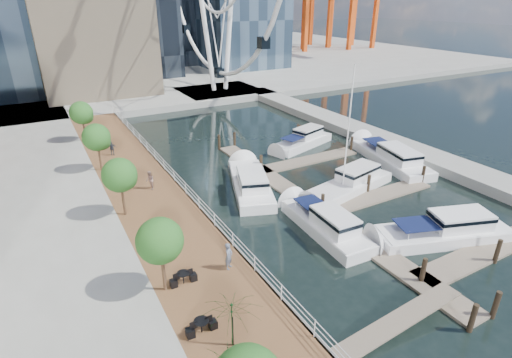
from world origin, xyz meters
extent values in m
plane|color=black|center=(0.00, 0.00, 0.00)|extent=(520.00, 520.00, 0.00)
cube|color=brown|center=(-9.00, 15.00, 0.50)|extent=(6.00, 60.00, 1.00)
cube|color=#595954|center=(-6.00, 15.00, 0.50)|extent=(0.25, 60.00, 1.00)
cube|color=gray|center=(0.00, 102.00, 0.50)|extent=(200.00, 114.00, 1.00)
cube|color=gray|center=(20.00, 20.00, 0.50)|extent=(4.00, 60.00, 1.00)
cube|color=gray|center=(14.00, 52.00, 0.50)|extent=(14.00, 12.00, 1.00)
cube|color=#6D6051|center=(3.00, 10.00, 0.10)|extent=(2.00, 32.00, 0.20)
cube|color=#6D6051|center=(9.00, -2.00, 0.10)|extent=(12.00, 2.00, 0.20)
cube|color=#6D6051|center=(9.00, 8.00, 0.10)|extent=(12.00, 2.00, 0.20)
cube|color=#6D6051|center=(9.00, 18.00, 0.10)|extent=(12.00, 2.00, 0.20)
cylinder|color=white|center=(11.50, 52.00, 14.00)|extent=(0.80, 0.80, 26.00)
cylinder|color=white|center=(16.50, 52.00, 14.00)|extent=(0.80, 0.80, 26.00)
cylinder|color=#3F2B1C|center=(-11.40, 4.00, 2.20)|extent=(0.20, 0.20, 2.40)
sphere|color=#265B1E|center=(-11.40, 4.00, 4.30)|extent=(2.60, 2.60, 2.60)
cylinder|color=#3F2B1C|center=(-11.40, 14.00, 2.20)|extent=(0.20, 0.20, 2.40)
sphere|color=#265B1E|center=(-11.40, 14.00, 4.30)|extent=(2.60, 2.60, 2.60)
cylinder|color=#3F2B1C|center=(-11.40, 24.00, 2.20)|extent=(0.20, 0.20, 2.40)
sphere|color=#265B1E|center=(-11.40, 24.00, 4.30)|extent=(2.60, 2.60, 2.60)
cylinder|color=#3F2B1C|center=(-11.40, 34.00, 2.20)|extent=(0.20, 0.20, 2.40)
sphere|color=#265B1E|center=(-11.40, 34.00, 4.30)|extent=(2.60, 2.60, 2.60)
imported|color=#515A6C|center=(-7.35, 4.01, 1.89)|extent=(0.76, 0.75, 1.77)
imported|color=#84645B|center=(-8.44, 17.42, 1.83)|extent=(0.64, 0.81, 1.67)
imported|color=#353942|center=(-9.63, 27.54, 1.76)|extent=(0.94, 0.51, 1.53)
imported|color=#0E3314|center=(-9.80, -1.55, 2.31)|extent=(3.17, 3.21, 2.63)
camera|label=1|loc=(-15.77, -14.38, 16.25)|focal=28.00mm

